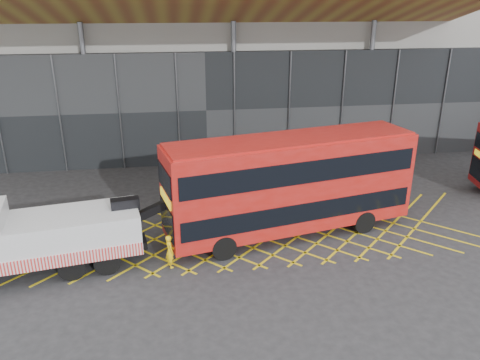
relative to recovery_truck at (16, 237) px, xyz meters
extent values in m
plane|color=#28282A|center=(7.29, 2.41, -1.85)|extent=(120.00, 120.00, 0.00)
cube|color=yellow|center=(2.49, 2.41, -1.84)|extent=(7.16, 7.16, 0.01)
cube|color=yellow|center=(2.49, 2.41, -1.84)|extent=(7.16, 7.16, 0.01)
cube|color=yellow|center=(4.09, 2.41, -1.84)|extent=(7.16, 7.16, 0.01)
cube|color=yellow|center=(4.09, 2.41, -1.84)|extent=(7.16, 7.16, 0.01)
cube|color=yellow|center=(5.69, 2.41, -1.84)|extent=(7.16, 7.16, 0.01)
cube|color=yellow|center=(5.69, 2.41, -1.84)|extent=(7.16, 7.16, 0.01)
cube|color=yellow|center=(7.29, 2.41, -1.84)|extent=(7.16, 7.16, 0.01)
cube|color=yellow|center=(7.29, 2.41, -1.84)|extent=(7.16, 7.16, 0.01)
cube|color=yellow|center=(8.89, 2.41, -1.84)|extent=(7.16, 7.16, 0.01)
cube|color=yellow|center=(8.89, 2.41, -1.84)|extent=(7.16, 7.16, 0.01)
cube|color=yellow|center=(10.49, 2.41, -1.84)|extent=(7.16, 7.16, 0.01)
cube|color=yellow|center=(10.49, 2.41, -1.84)|extent=(7.16, 7.16, 0.01)
cube|color=yellow|center=(12.09, 2.41, -1.84)|extent=(7.16, 7.16, 0.01)
cube|color=yellow|center=(12.09, 2.41, -1.84)|extent=(7.16, 7.16, 0.01)
cube|color=yellow|center=(13.69, 2.41, -1.84)|extent=(7.16, 7.16, 0.01)
cube|color=yellow|center=(13.69, 2.41, -1.84)|extent=(7.16, 7.16, 0.01)
cube|color=yellow|center=(15.29, 2.41, -1.84)|extent=(7.16, 7.16, 0.01)
cube|color=yellow|center=(15.29, 2.41, -1.84)|extent=(7.16, 7.16, 0.01)
cube|color=yellow|center=(16.89, 2.41, -1.84)|extent=(7.16, 7.16, 0.01)
cube|color=yellow|center=(16.89, 2.41, -1.84)|extent=(7.16, 7.16, 0.01)
cube|color=yellow|center=(18.49, 2.41, -1.84)|extent=(7.16, 7.16, 0.01)
cube|color=yellow|center=(18.49, 2.41, -1.84)|extent=(7.16, 7.16, 0.01)
cube|color=yellow|center=(20.09, 2.41, -1.84)|extent=(7.16, 7.16, 0.01)
cube|color=yellow|center=(20.09, 2.41, -1.84)|extent=(7.16, 7.16, 0.01)
cube|color=gray|center=(9.29, 21.41, 7.15)|extent=(55.00, 14.00, 18.00)
cube|color=black|center=(9.29, 14.11, 2.15)|extent=(55.00, 0.80, 8.00)
cylinder|color=#595B60|center=(1.29, 13.91, 3.15)|extent=(0.36, 0.36, 10.00)
cylinder|color=#595B60|center=(11.29, 13.91, 3.15)|extent=(0.36, 0.36, 10.00)
cylinder|color=#595B60|center=(21.29, 13.91, 3.15)|extent=(0.36, 0.36, 10.00)
cube|color=black|center=(0.44, 0.08, -1.11)|extent=(10.04, 2.72, 0.37)
cube|color=silver|center=(1.90, 0.33, -0.11)|extent=(6.88, 3.70, 1.69)
cube|color=red|center=(2.12, -1.00, -0.74)|extent=(6.45, 1.16, 0.58)
cube|color=black|center=(4.60, 0.79, 0.89)|extent=(1.33, 0.73, 0.53)
cube|color=black|center=(5.64, 0.97, 0.36)|extent=(2.33, 0.75, 1.14)
cylinder|color=black|center=(3.74, -0.48, -1.27)|extent=(1.20, 0.56, 1.16)
cylinder|color=black|center=(3.37, 1.70, -1.27)|extent=(1.20, 0.56, 1.16)
cube|color=#AD140F|center=(12.59, 2.15, 0.97)|extent=(12.93, 5.56, 4.44)
cube|color=black|center=(12.59, 2.15, -0.07)|extent=(12.45, 5.51, 0.97)
cube|color=black|center=(12.59, 2.15, 1.99)|extent=(12.45, 5.51, 1.09)
cube|color=black|center=(6.42, 0.79, -0.02)|extent=(0.61, 2.52, 1.49)
cube|color=black|center=(6.42, 0.79, 1.99)|extent=(0.61, 2.52, 1.09)
cube|color=yellow|center=(6.41, 0.79, 1.07)|extent=(0.50, 2.01, 0.40)
cube|color=#AD140F|center=(12.59, 2.15, 3.22)|extent=(12.64, 5.28, 0.14)
cylinder|color=black|center=(8.96, 0.01, -1.25)|extent=(1.24, 0.59, 1.19)
cylinder|color=black|center=(8.40, 2.57, -1.25)|extent=(1.24, 0.59, 1.19)
cylinder|color=black|center=(16.45, 1.66, -1.25)|extent=(1.24, 0.59, 1.19)
cylinder|color=black|center=(15.89, 4.22, -1.25)|extent=(1.24, 0.59, 1.19)
cube|color=black|center=(25.42, 5.73, -0.31)|extent=(0.49, 2.13, 1.25)
imported|color=yellow|center=(6.49, -0.30, -1.06)|extent=(0.55, 0.67, 1.58)
camera|label=1|loc=(6.97, -18.99, 9.49)|focal=35.00mm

